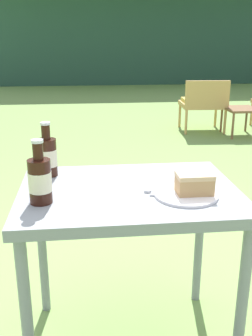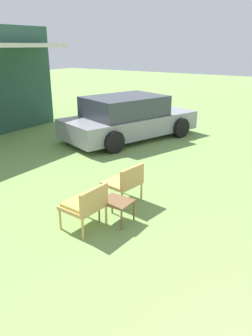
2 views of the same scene
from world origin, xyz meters
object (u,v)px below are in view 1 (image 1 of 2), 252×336
at_px(garden_side_table, 241,111).
at_px(cola_bottle_near, 47,156).
at_px(wicker_chair_cushioned, 203,102).
at_px(cake_on_plate, 191,188).
at_px(cola_bottle_far, 40,180).
at_px(patio_table, 129,209).

height_order(garden_side_table, cola_bottle_near, cola_bottle_near).
xyz_separation_m(wicker_chair_cushioned, garden_side_table, (0.44, -0.28, -0.10)).
distance_m(cake_on_plate, cola_bottle_far, 0.53).
distance_m(cola_bottle_near, cola_bottle_far, 0.29).
xyz_separation_m(cake_on_plate, cola_bottle_near, (-0.53, 0.28, 0.05)).
bearing_deg(cola_bottle_far, wicker_chair_cushioned, 65.80).
relative_size(wicker_chair_cushioned, patio_table, 0.88).
xyz_separation_m(garden_side_table, cola_bottle_far, (-2.26, -3.78, 0.47)).
xyz_separation_m(wicker_chair_cushioned, patio_table, (-1.51, -3.96, 0.21)).
xyz_separation_m(garden_side_table, cake_on_plate, (-1.73, -3.77, 0.42)).
bearing_deg(cola_bottle_near, cake_on_plate, -27.96).
relative_size(patio_table, cake_on_plate, 3.59).
xyz_separation_m(wicker_chair_cushioned, cola_bottle_far, (-1.83, -4.06, 0.38)).
height_order(garden_side_table, cola_bottle_far, cola_bottle_far).
relative_size(garden_side_table, cola_bottle_far, 2.18).
bearing_deg(wicker_chair_cushioned, cola_bottle_near, 67.59).
relative_size(wicker_chair_cushioned, cola_bottle_near, 3.25).
relative_size(garden_side_table, patio_table, 0.59).
relative_size(wicker_chair_cushioned, cola_bottle_far, 3.25).
distance_m(garden_side_table, patio_table, 4.18).
bearing_deg(cola_bottle_near, garden_side_table, 57.08).
bearing_deg(garden_side_table, cola_bottle_far, -120.92).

